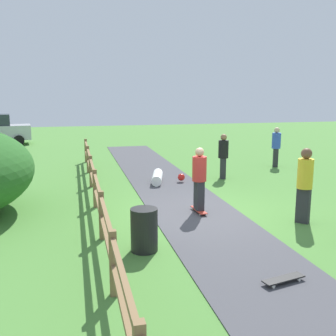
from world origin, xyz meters
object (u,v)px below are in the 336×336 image
trash_bin (144,230)px  bystander_blue (276,145)px  skater_fallen (159,177)px  bystander_yellow (305,182)px  skateboard_loose (284,279)px  skater_riding (199,177)px  bystander_black (223,154)px

trash_bin → bystander_blue: (7.32, 8.02, 0.51)m
skater_fallen → bystander_yellow: bystander_yellow is taller
skateboard_loose → bystander_yellow: bearing=53.1°
skateboard_loose → bystander_yellow: (2.12, 2.83, 0.97)m
trash_bin → bystander_blue: bystander_blue is taller
trash_bin → skateboard_loose: trash_bin is taller
trash_bin → skater_riding: size_ratio=0.51×
trash_bin → skater_fallen: bearing=75.0°
skateboard_loose → bystander_blue: (5.25, 10.01, 0.87)m
skater_riding → trash_bin: bearing=-130.6°
skater_fallen → bystander_yellow: bearing=-64.2°
skateboard_loose → bystander_yellow: size_ratio=0.44×
trash_bin → skater_fallen: trash_bin is taller
skater_fallen → bystander_blue: 6.04m
skater_riding → skater_fallen: (-0.25, 3.90, -0.81)m
skater_riding → bystander_black: (2.25, 4.02, -0.07)m
bystander_yellow → skater_fallen: bearing=115.8°
trash_bin → bystander_yellow: bystander_yellow is taller
skateboard_loose → bystander_blue: bearing=62.3°
bystander_blue → bystander_yellow: bearing=-113.6°
bystander_blue → skater_riding: bearing=-133.0°
skater_fallen → bystander_black: 2.61m
skateboard_loose → trash_bin: bearing=136.1°
skater_fallen → bystander_blue: size_ratio=0.89×
trash_bin → bystander_black: bystander_black is taller
skater_fallen → bystander_yellow: size_ratio=0.82×
skater_riding → skater_fallen: 4.00m
skater_riding → skateboard_loose: (0.17, -4.19, -0.92)m
trash_bin → skateboard_loose: bearing=-43.9°
skater_riding → bystander_yellow: (2.29, -1.36, 0.05)m
bystander_yellow → bystander_blue: size_ratio=1.09×
bystander_black → skater_riding: bearing=-119.3°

